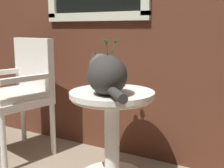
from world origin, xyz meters
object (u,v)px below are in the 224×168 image
(cat, at_px, (106,74))
(pewter_vase_with_ivy, at_px, (109,73))
(wicker_side_table, at_px, (112,122))
(wicker_chair, at_px, (20,89))

(cat, relative_size, pewter_vase_with_ivy, 1.44)
(wicker_side_table, xyz_separation_m, pewter_vase_with_ivy, (-0.08, 0.10, 0.32))
(wicker_chair, bearing_deg, wicker_side_table, -2.57)
(cat, xyz_separation_m, pewter_vase_with_ivy, (-0.09, 0.18, -0.03))
(wicker_side_table, distance_m, pewter_vase_with_ivy, 0.34)
(wicker_side_table, relative_size, wicker_chair, 0.66)
(wicker_chair, xyz_separation_m, cat, (0.91, -0.13, 0.21))
(wicker_side_table, xyz_separation_m, wicker_chair, (-0.91, 0.04, 0.13))
(pewter_vase_with_ivy, bearing_deg, wicker_side_table, -50.32)
(wicker_side_table, relative_size, pewter_vase_with_ivy, 1.90)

